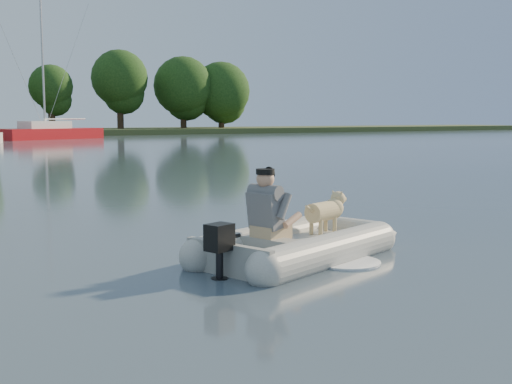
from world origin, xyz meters
TOP-DOWN VIEW (x-y plane):
  - water at (0.00, 0.00)m, footprint 160.00×160.00m
  - dinghy at (0.15, 0.72)m, footprint 5.42×4.78m
  - man at (-0.48, 0.55)m, footprint 0.82×0.76m
  - dog at (0.70, 0.95)m, footprint 0.92×0.57m
  - outboard_motor at (-1.31, 0.22)m, footprint 0.45×0.38m
  - sailboat at (8.37, 49.00)m, footprint 9.30×5.88m

SIDE VIEW (x-z plane):
  - water at x=0.00m, z-range 0.00..0.00m
  - outboard_motor at x=-1.31m, z-range -0.08..0.65m
  - dog at x=0.70m, z-range 0.19..0.77m
  - sailboat at x=8.37m, z-range -5.62..6.70m
  - dinghy at x=0.15m, z-range -0.10..1.19m
  - man at x=-0.48m, z-range 0.22..1.22m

